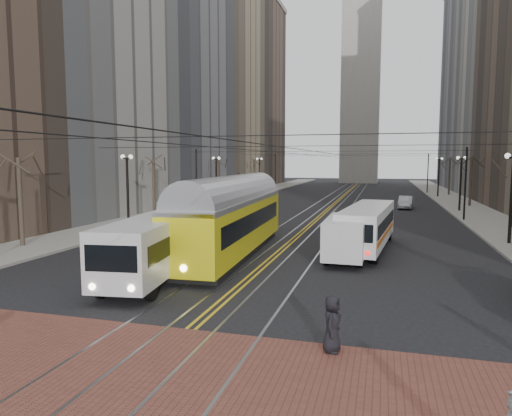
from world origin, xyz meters
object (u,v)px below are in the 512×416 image
Objects in this scene: clock_tower at (362,33)px; sedan_silver at (406,202)px; streetcar at (232,224)px; sedan_grey at (358,220)px; pedestrian_a at (332,324)px; transit_bus at (164,244)px; cargo_van at (346,240)px; rear_bus at (368,228)px.

clock_tower reaches higher than sedan_silver.
sedan_grey is at bearing 57.58° from streetcar.
sedan_silver is 2.62× the size of pedestrian_a.
transit_bus reaches higher than pedestrian_a.
clock_tower is 4.44× the size of streetcar.
transit_bus is 2.39× the size of sedan_grey.
cargo_van is (6.50, -0.03, -0.58)m from streetcar.
transit_bus is 2.65× the size of sedan_silver.
cargo_van is at bearing -93.49° from sedan_silver.
streetcar is 13.12m from sedan_grey.
clock_tower is at bearing 80.21° from transit_bus.
rear_bus reaches higher than pedestrian_a.
pedestrian_a is at bearing -62.48° from streetcar.
pedestrian_a is (0.55, -23.50, 0.02)m from sedan_grey.
clock_tower reaches higher than cargo_van.
pedestrian_a is (0.55, -12.11, -0.34)m from cargo_van.
clock_tower is 5.86× the size of transit_bus.
sedan_silver is at bearing 62.54° from transit_bus.
rear_bus reaches higher than cargo_van.
cargo_van is at bearing -99.75° from rear_bus.
rear_bus is 6.24× the size of pedestrian_a.
clock_tower is at bearing 85.80° from streetcar.
rear_bus is at bearing -92.47° from sedan_silver.
streetcar reaches higher than transit_bus.
clock_tower is 97.87m from cargo_van.
clock_tower is 13.98× the size of sedan_grey.
rear_bus is at bearing -76.05° from sedan_grey.
sedan_silver is 41.65m from pedestrian_a.
sedan_silver is (4.35, 17.98, -0.10)m from sedan_grey.
sedan_grey is at bearing 8.06° from pedestrian_a.
clock_tower is 71.83m from sedan_silver.
streetcar is at bearing 63.07° from transit_bus.
clock_tower reaches higher than streetcar.
clock_tower is 40.66× the size of pedestrian_a.
cargo_van is at bearing 9.33° from pedestrian_a.
clock_tower reaches higher than rear_bus.
pedestrian_a is at bearing -85.83° from rear_bus.
transit_bus reaches higher than sedan_grey.
cargo_van is at bearing 23.53° from transit_bus.
pedestrian_a is at bearing -82.01° from sedan_grey.
pedestrian_a is at bearing -46.37° from transit_bus.
sedan_silver is (4.35, 29.37, -0.47)m from cargo_van.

